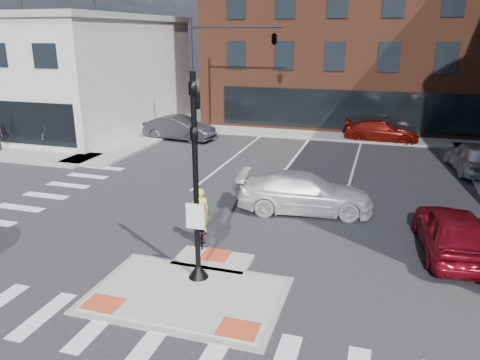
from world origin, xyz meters
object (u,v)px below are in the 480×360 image
(white_pickup, at_px, (305,193))
(bg_car_dark, at_px, (179,128))
(bg_car_silver, at_px, (473,157))
(cyclist, at_px, (201,225))
(red_sedan, at_px, (452,231))
(bg_car_red, at_px, (381,131))
(pedestrian_a, at_px, (47,138))

(white_pickup, distance_m, bg_car_dark, 15.12)
(bg_car_silver, height_order, cyclist, cyclist)
(red_sedan, xyz_separation_m, bg_car_dark, (-15.81, 13.30, -0.00))
(bg_car_silver, xyz_separation_m, bg_car_red, (-4.75, 6.23, -0.12))
(red_sedan, distance_m, white_pickup, 5.82)
(cyclist, xyz_separation_m, pedestrian_a, (-13.72, 9.20, 0.28))
(white_pickup, xyz_separation_m, bg_car_dark, (-10.52, 10.87, 0.02))
(bg_car_dark, xyz_separation_m, pedestrian_a, (-6.09, -5.87, 0.15))
(white_pickup, bearing_deg, bg_car_red, -19.15)
(cyclist, bearing_deg, pedestrian_a, -57.02)
(bg_car_red, distance_m, cyclist, 19.53)
(red_sedan, xyz_separation_m, bg_car_silver, (2.19, 10.70, 0.01))
(white_pickup, relative_size, bg_car_dark, 1.11)
(red_sedan, height_order, bg_car_silver, bg_car_silver)
(bg_car_dark, height_order, bg_car_silver, bg_car_silver)
(white_pickup, height_order, bg_car_red, white_pickup)
(bg_car_dark, relative_size, bg_car_red, 1.02)
(cyclist, height_order, pedestrian_a, cyclist)
(white_pickup, height_order, pedestrian_a, pedestrian_a)
(cyclist, bearing_deg, bg_car_dark, -86.33)
(white_pickup, bearing_deg, bg_car_silver, -50.63)
(bg_car_silver, distance_m, pedestrian_a, 24.31)
(bg_car_silver, distance_m, bg_car_red, 7.84)
(bg_car_dark, xyz_separation_m, bg_car_silver, (18.00, -2.60, 0.01))
(red_sedan, xyz_separation_m, cyclist, (-8.18, -1.77, -0.13))
(bg_car_dark, bearing_deg, bg_car_silver, -91.80)
(pedestrian_a, bearing_deg, bg_car_silver, 8.07)
(bg_car_silver, height_order, bg_car_red, bg_car_silver)
(red_sedan, height_order, bg_car_dark, red_sedan)
(red_sedan, distance_m, cyclist, 8.37)
(bg_car_dark, distance_m, pedestrian_a, 8.46)
(bg_car_dark, height_order, pedestrian_a, pedestrian_a)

